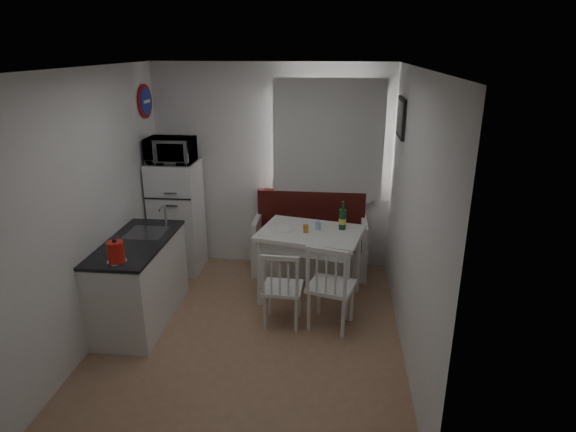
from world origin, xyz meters
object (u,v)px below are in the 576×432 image
object	(u,v)px
chair_left	(282,282)
kitchen_counter	(140,280)
wine_bottle	(343,215)
kettle	(116,252)
dining_table	(310,239)
bench	(310,246)
microwave	(171,150)
fridge	(177,217)
chair_right	(331,279)

from	to	relation	value
chair_left	kitchen_counter	bearing A→B (deg)	-178.26
kitchen_counter	wine_bottle	distance (m)	2.29
kitchen_counter	kettle	bearing A→B (deg)	-84.72
dining_table	wine_bottle	size ratio (longest dim) A/B	3.82
chair_left	kettle	world-z (taller)	kettle
bench	microwave	distance (m)	2.10
bench	dining_table	bearing A→B (deg)	-86.70
bench	wine_bottle	distance (m)	0.98
bench	dining_table	xyz separation A→B (m)	(0.04, -0.72, 0.39)
dining_table	fridge	world-z (taller)	fridge
chair_left	microwave	bearing A→B (deg)	143.06
fridge	kettle	xyz separation A→B (m)	(0.03, -1.78, 0.30)
chair_left	fridge	distance (m)	1.95
kitchen_counter	bench	world-z (taller)	kitchen_counter
kitchen_counter	wine_bottle	xyz separation A→B (m)	(2.10, 0.74, 0.54)
microwave	chair_left	bearing A→B (deg)	-39.36
wine_bottle	bench	bearing A→B (deg)	122.35
chair_right	wine_bottle	distance (m)	0.87
bench	wine_bottle	xyz separation A→B (m)	(0.39, -0.62, 0.65)
chair_right	chair_left	bearing A→B (deg)	-165.41
kettle	fridge	bearing A→B (deg)	90.97
dining_table	chair_right	bearing A→B (deg)	-56.88
chair_right	kettle	world-z (taller)	kettle
chair_right	kettle	size ratio (longest dim) A/B	2.30
kettle	wine_bottle	size ratio (longest dim) A/B	0.72
microwave	wine_bottle	bearing A→B (deg)	-12.34
kitchen_counter	fridge	distance (m)	1.27
chair_left	microwave	xyz separation A→B (m)	(-1.48, 1.21, 1.06)
chair_left	kettle	size ratio (longest dim) A/B	1.92
kitchen_counter	wine_bottle	world-z (taller)	kitchen_counter
kitchen_counter	bench	xyz separation A→B (m)	(1.71, 1.36, -0.11)
bench	fridge	xyz separation A→B (m)	(-1.69, -0.11, 0.38)
chair_right	bench	bearing A→B (deg)	117.66
fridge	microwave	size ratio (longest dim) A/B	2.59
chair_left	fridge	world-z (taller)	fridge
kitchen_counter	dining_table	bearing A→B (deg)	20.11
kitchen_counter	chair_left	world-z (taller)	kitchen_counter
chair_left	kettle	bearing A→B (deg)	-157.89
fridge	kettle	world-z (taller)	fridge
dining_table	wine_bottle	xyz separation A→B (m)	(0.35, 0.10, 0.26)
kitchen_counter	chair_right	bearing A→B (deg)	-0.80
kitchen_counter	kettle	size ratio (longest dim) A/B	5.58
microwave	wine_bottle	size ratio (longest dim) A/B	1.69
dining_table	microwave	size ratio (longest dim) A/B	2.26
chair_right	fridge	size ratio (longest dim) A/B	0.38
microwave	kettle	bearing A→B (deg)	-89.01
kitchen_counter	chair_left	bearing A→B (deg)	-0.67
bench	microwave	world-z (taller)	microwave
kitchen_counter	microwave	bearing A→B (deg)	89.06
chair_left	kettle	distance (m)	1.62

